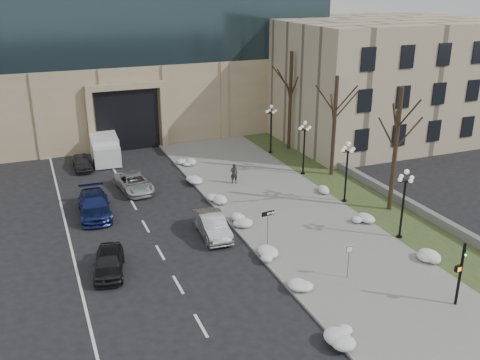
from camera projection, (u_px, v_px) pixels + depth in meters
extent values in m
plane|color=black|center=(338.00, 318.00, 26.43)|extent=(160.00, 160.00, 0.00)
cube|color=gray|center=(278.00, 204.00, 39.78)|extent=(9.00, 40.00, 0.12)
cube|color=gray|center=(221.00, 213.00, 38.19)|extent=(0.30, 40.00, 0.14)
cube|color=#364321|center=(352.00, 192.00, 42.08)|extent=(4.00, 40.00, 0.10)
cube|color=slate|center=(360.00, 177.00, 44.42)|extent=(0.50, 30.00, 0.70)
cube|color=tan|center=(127.00, 89.00, 60.72)|extent=(40.00, 20.00, 8.00)
cube|color=black|center=(126.00, 117.00, 52.57)|extent=(6.00, 2.50, 6.00)
cube|color=tan|center=(126.00, 86.00, 50.19)|extent=(7.50, 0.60, 0.60)
cube|color=tan|center=(91.00, 124.00, 50.12)|extent=(0.60, 0.60, 6.00)
cube|color=tan|center=(164.00, 117.00, 52.59)|extent=(0.60, 0.60, 6.00)
cube|color=tan|center=(379.00, 78.00, 56.36)|extent=(22.00, 18.00, 12.00)
cube|color=black|center=(361.00, 140.00, 46.97)|extent=(1.40, 0.25, 2.00)
cube|color=black|center=(399.00, 135.00, 48.38)|extent=(1.40, 0.25, 2.00)
cube|color=black|center=(434.00, 131.00, 49.79)|extent=(1.40, 0.25, 2.00)
cube|color=black|center=(467.00, 127.00, 51.21)|extent=(1.40, 0.25, 2.00)
cube|color=black|center=(364.00, 101.00, 45.73)|extent=(1.40, 0.25, 2.00)
cube|color=black|center=(403.00, 97.00, 47.15)|extent=(1.40, 0.25, 2.00)
cube|color=black|center=(439.00, 94.00, 48.56)|extent=(1.40, 0.25, 2.00)
cube|color=black|center=(473.00, 90.00, 49.97)|extent=(1.40, 0.25, 2.00)
cube|color=black|center=(368.00, 59.00, 44.50)|extent=(1.40, 0.25, 2.00)
cube|color=black|center=(407.00, 57.00, 45.92)|extent=(1.40, 0.25, 2.00)
cube|color=black|center=(444.00, 54.00, 47.33)|extent=(1.40, 0.25, 2.00)
cube|color=black|center=(478.00, 52.00, 48.74)|extent=(1.40, 0.25, 2.00)
imported|color=black|center=(109.00, 262.00, 30.30)|extent=(2.42, 4.28, 1.37)
imported|color=#9C9EA4|center=(212.00, 225.00, 34.73)|extent=(1.77, 4.54, 1.47)
imported|color=navy|center=(94.00, 205.00, 37.73)|extent=(2.45, 5.37, 1.52)
imported|color=silver|center=(134.00, 183.00, 42.16)|extent=(2.73, 5.00, 1.33)
imported|color=#303035|center=(82.00, 162.00, 46.98)|extent=(1.54, 3.72, 1.26)
imported|color=black|center=(234.00, 173.00, 43.36)|extent=(0.67, 0.50, 1.67)
cube|color=silver|center=(104.00, 145.00, 50.31)|extent=(2.74, 5.61, 2.19)
cube|color=silver|center=(107.00, 156.00, 47.44)|extent=(2.40, 1.89, 1.75)
cylinder|color=black|center=(95.00, 163.00, 47.52)|extent=(0.32, 0.78, 0.77)
cylinder|color=black|center=(120.00, 161.00, 48.17)|extent=(0.32, 0.78, 0.77)
cylinder|color=black|center=(91.00, 149.00, 51.69)|extent=(0.32, 0.78, 0.77)
cylinder|color=black|center=(114.00, 146.00, 52.34)|extent=(0.32, 0.78, 0.77)
cylinder|color=slate|center=(268.00, 230.00, 33.06)|extent=(0.06, 0.06, 2.39)
cube|color=black|center=(268.00, 214.00, 32.67)|extent=(0.87, 0.12, 0.29)
cube|color=white|center=(270.00, 213.00, 32.71)|extent=(0.41, 0.05, 0.11)
cone|color=white|center=(273.00, 213.00, 32.81)|extent=(0.22, 0.26, 0.24)
cylinder|color=slate|center=(348.00, 263.00, 29.51)|extent=(0.06, 0.06, 2.08)
cube|color=white|center=(349.00, 249.00, 29.21)|extent=(0.46, 0.08, 0.45)
cube|color=black|center=(350.00, 249.00, 29.19)|extent=(0.40, 0.04, 0.40)
cube|color=white|center=(350.00, 249.00, 29.19)|extent=(0.34, 0.04, 0.34)
cylinder|color=black|center=(460.00, 275.00, 26.80)|extent=(0.14, 0.14, 3.60)
cylinder|color=black|center=(455.00, 305.00, 27.42)|extent=(0.45, 0.45, 0.09)
imported|color=black|center=(463.00, 255.00, 26.39)|extent=(0.20, 0.82, 0.16)
sphere|color=#19E533|center=(466.00, 255.00, 26.26)|extent=(0.11, 0.11, 0.11)
cube|color=black|center=(458.00, 269.00, 26.54)|extent=(0.33, 0.21, 0.32)
cube|color=orange|center=(460.00, 269.00, 26.46)|extent=(0.23, 0.04, 0.23)
ellipsoid|color=white|center=(343.00, 337.00, 24.57)|extent=(1.10, 1.60, 0.36)
ellipsoid|color=white|center=(301.00, 286.00, 28.62)|extent=(1.10, 1.60, 0.36)
ellipsoid|color=white|center=(268.00, 254.00, 31.96)|extent=(1.10, 1.60, 0.36)
ellipsoid|color=white|center=(242.00, 223.00, 36.11)|extent=(1.10, 1.60, 0.36)
ellipsoid|color=white|center=(217.00, 199.00, 40.10)|extent=(1.10, 1.60, 0.36)
ellipsoid|color=white|center=(196.00, 181.00, 43.69)|extent=(1.10, 1.60, 0.36)
ellipsoid|color=white|center=(186.00, 162.00, 48.07)|extent=(1.10, 1.60, 0.36)
ellipsoid|color=white|center=(424.00, 258.00, 31.56)|extent=(1.10, 1.60, 0.36)
ellipsoid|color=white|center=(365.00, 222.00, 36.29)|extent=(1.10, 1.60, 0.36)
ellipsoid|color=white|center=(326.00, 190.00, 41.64)|extent=(1.10, 1.60, 0.36)
ellipsoid|color=white|center=(238.00, 220.00, 36.52)|extent=(1.10, 1.60, 0.36)
cylinder|color=black|center=(399.00, 237.00, 34.53)|extent=(0.36, 0.36, 0.20)
cylinder|color=black|center=(402.00, 210.00, 33.86)|extent=(0.14, 0.14, 4.00)
cylinder|color=black|center=(406.00, 181.00, 33.16)|extent=(0.10, 0.90, 0.10)
cylinder|color=black|center=(406.00, 181.00, 33.16)|extent=(0.90, 0.10, 0.10)
sphere|color=white|center=(407.00, 172.00, 32.95)|extent=(0.32, 0.32, 0.32)
sphere|color=white|center=(412.00, 178.00, 33.26)|extent=(0.28, 0.28, 0.28)
sphere|color=white|center=(400.00, 180.00, 32.94)|extent=(0.28, 0.28, 0.28)
sphere|color=white|center=(401.00, 176.00, 33.49)|extent=(0.28, 0.28, 0.28)
sphere|color=white|center=(411.00, 181.00, 32.71)|extent=(0.28, 0.28, 0.28)
cylinder|color=black|center=(344.00, 201.00, 40.16)|extent=(0.36, 0.36, 0.20)
cylinder|color=black|center=(346.00, 177.00, 39.49)|extent=(0.14, 0.14, 4.00)
cylinder|color=black|center=(348.00, 152.00, 38.79)|extent=(0.10, 0.90, 0.10)
cylinder|color=black|center=(348.00, 152.00, 38.79)|extent=(0.90, 0.10, 0.10)
sphere|color=white|center=(349.00, 144.00, 38.58)|extent=(0.32, 0.32, 0.32)
sphere|color=white|center=(353.00, 149.00, 38.90)|extent=(0.28, 0.28, 0.28)
sphere|color=white|center=(343.00, 150.00, 38.58)|extent=(0.28, 0.28, 0.28)
sphere|color=white|center=(345.00, 148.00, 39.13)|extent=(0.28, 0.28, 0.28)
sphere|color=white|center=(352.00, 151.00, 38.35)|extent=(0.28, 0.28, 0.28)
cylinder|color=black|center=(303.00, 174.00, 45.80)|extent=(0.36, 0.36, 0.20)
cylinder|color=black|center=(304.00, 153.00, 45.13)|extent=(0.14, 0.14, 4.00)
cylinder|color=black|center=(305.00, 130.00, 44.42)|extent=(0.10, 0.90, 0.10)
cylinder|color=black|center=(305.00, 130.00, 44.42)|extent=(0.90, 0.10, 0.10)
sphere|color=white|center=(305.00, 123.00, 44.21)|extent=(0.32, 0.32, 0.32)
sphere|color=white|center=(310.00, 127.00, 44.53)|extent=(0.28, 0.28, 0.28)
sphere|color=white|center=(300.00, 129.00, 44.21)|extent=(0.28, 0.28, 0.28)
sphere|color=white|center=(302.00, 127.00, 44.76)|extent=(0.28, 0.28, 0.28)
sphere|color=white|center=(308.00, 129.00, 43.98)|extent=(0.28, 0.28, 0.28)
cylinder|color=black|center=(271.00, 153.00, 51.43)|extent=(0.36, 0.36, 0.20)
cylinder|color=black|center=(271.00, 133.00, 50.76)|extent=(0.14, 0.14, 4.00)
cylinder|color=black|center=(271.00, 113.00, 50.06)|extent=(0.10, 0.90, 0.10)
cylinder|color=black|center=(271.00, 113.00, 50.06)|extent=(0.90, 0.10, 0.10)
sphere|color=white|center=(271.00, 107.00, 49.85)|extent=(0.32, 0.32, 0.32)
sphere|color=white|center=(276.00, 111.00, 50.17)|extent=(0.28, 0.28, 0.28)
sphere|color=white|center=(267.00, 112.00, 49.85)|extent=(0.28, 0.28, 0.28)
sphere|color=white|center=(269.00, 110.00, 50.40)|extent=(0.28, 0.28, 0.28)
sphere|color=white|center=(273.00, 112.00, 49.62)|extent=(0.28, 0.28, 0.28)
cylinder|color=black|center=(395.00, 151.00, 37.22)|extent=(0.32, 0.32, 9.00)
cylinder|color=black|center=(334.00, 127.00, 44.25)|extent=(0.32, 0.32, 8.50)
cylinder|color=black|center=(290.00, 102.00, 51.01)|extent=(0.32, 0.32, 9.50)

